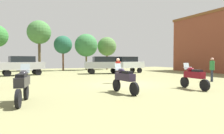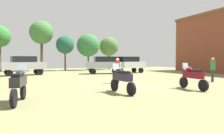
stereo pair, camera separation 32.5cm
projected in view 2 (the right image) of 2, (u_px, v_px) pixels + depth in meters
The scene contains 13 objects.
ground_plane at pixel (123, 84), 13.95m from camera, with size 44.00×52.00×0.02m.
motorcycle_1 at pixel (122, 79), 10.04m from camera, with size 0.62×2.19×1.46m.
motorcycle_3 at pixel (193, 76), 11.30m from camera, with size 0.62×2.17×1.46m.
motorcycle_4 at pixel (19, 84), 7.78m from camera, with size 0.70×2.22×1.49m.
car_1 at pixel (128, 63), 24.82m from camera, with size 4.48×2.28×2.00m.
car_2 at pixel (105, 64), 23.77m from camera, with size 4.55×2.55×2.00m.
car_3 at pixel (24, 64), 21.36m from camera, with size 4.55×2.55×2.00m.
person_1 at pixel (117, 69), 14.23m from camera, with size 0.42×0.42×1.76m.
person_2 at pixel (213, 68), 15.07m from camera, with size 0.48×0.48×1.80m.
tree_3 at pixel (109, 47), 33.60m from camera, with size 3.11×3.11×5.36m.
tree_4 at pixel (65, 45), 30.21m from camera, with size 2.67×2.67×5.18m.
tree_6 at pixel (41, 33), 29.41m from camera, with size 3.37×3.37×7.26m.
tree_7 at pixel (88, 45), 31.78m from camera, with size 3.56×3.56×5.65m.
Camera 2 is at (-6.18, -12.47, 1.69)m, focal length 32.60 mm.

